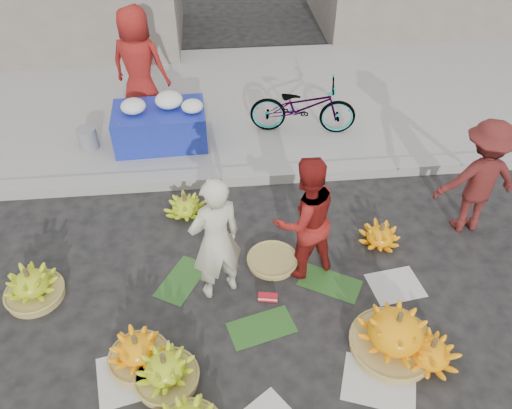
{
  "coord_description": "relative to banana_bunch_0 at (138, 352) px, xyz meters",
  "views": [
    {
      "loc": [
        -0.44,
        -3.16,
        4.18
      ],
      "look_at": [
        -0.05,
        0.87,
        0.7
      ],
      "focal_mm": 35.0,
      "sensor_mm": 36.0,
      "label": 1
    }
  ],
  "objects": [
    {
      "name": "ground",
      "position": [
        1.28,
        0.47,
        -0.16
      ],
      "size": [
        80.0,
        80.0,
        0.0
      ],
      "primitive_type": "plane",
      "color": "black",
      "rests_on": "ground"
    },
    {
      "name": "curb",
      "position": [
        1.28,
        2.67,
        -0.09
      ],
      "size": [
        40.0,
        0.25,
        0.15
      ],
      "primitive_type": "cube",
      "color": "gray",
      "rests_on": "ground"
    },
    {
      "name": "sidewalk",
      "position": [
        1.28,
        4.77,
        -0.1
      ],
      "size": [
        40.0,
        4.0,
        0.12
      ],
      "primitive_type": "cube",
      "color": "gray",
      "rests_on": "ground"
    },
    {
      "name": "newspaper_scatter",
      "position": [
        1.28,
        -0.33,
        -0.16
      ],
      "size": [
        3.2,
        1.8,
        0.0
      ],
      "primitive_type": null,
      "color": "beige",
      "rests_on": "ground"
    },
    {
      "name": "banana_leaves",
      "position": [
        1.18,
        0.67,
        -0.16
      ],
      "size": [
        2.0,
        1.0,
        0.0
      ],
      "primitive_type": null,
      "color": "#1F4A18",
      "rests_on": "ground"
    },
    {
      "name": "banana_bunch_0",
      "position": [
        0.0,
        0.0,
        0.0
      ],
      "size": [
        0.55,
        0.55,
        0.4
      ],
      "rotation": [
        0.0,
        0.0,
        0.08
      ],
      "color": "olive",
      "rests_on": "ground"
    },
    {
      "name": "banana_bunch_1",
      "position": [
        0.26,
        -0.22,
        0.0
      ],
      "size": [
        0.6,
        0.6,
        0.41
      ],
      "rotation": [
        0.0,
        0.0,
        0.27
      ],
      "color": "olive",
      "rests_on": "ground"
    },
    {
      "name": "banana_bunch_3",
      "position": [
        2.7,
        -0.25,
        -0.03
      ],
      "size": [
        0.63,
        0.63,
        0.32
      ],
      "rotation": [
        0.0,
        0.0,
        0.32
      ],
      "color": "#FFA50C",
      "rests_on": "ground"
    },
    {
      "name": "banana_bunch_4",
      "position": [
        2.4,
        -0.08,
        0.07
      ],
      "size": [
        0.87,
        0.87,
        0.53
      ],
      "rotation": [
        0.0,
        0.0,
        0.25
      ],
      "color": "olive",
      "rests_on": "ground"
    },
    {
      "name": "banana_bunch_5",
      "position": [
        2.68,
        1.33,
        -0.04
      ],
      "size": [
        0.52,
        0.52,
        0.29
      ],
      "rotation": [
        0.0,
        0.0,
        -0.21
      ],
      "color": "#FFA50C",
      "rests_on": "ground"
    },
    {
      "name": "banana_bunch_6",
      "position": [
        -1.16,
        0.89,
        0.01
      ],
      "size": [
        0.66,
        0.66,
        0.42
      ],
      "rotation": [
        0.0,
        0.0,
        -0.36
      ],
      "color": "olive",
      "rests_on": "ground"
    },
    {
      "name": "banana_bunch_7",
      "position": [
        0.41,
        2.07,
        -0.04
      ],
      "size": [
        0.56,
        0.56,
        0.3
      ],
      "rotation": [
        0.0,
        0.0,
        -0.25
      ],
      "color": "#8BAE18",
      "rests_on": "ground"
    },
    {
      "name": "basket_spare",
      "position": [
        1.39,
        1.13,
        -0.13
      ],
      "size": [
        0.7,
        0.7,
        0.06
      ],
      "primitive_type": "cylinder",
      "rotation": [
        0.0,
        0.0,
        0.32
      ],
      "color": "olive",
      "rests_on": "ground"
    },
    {
      "name": "incense_stack",
      "position": [
        1.28,
        0.6,
        -0.12
      ],
      "size": [
        0.21,
        0.1,
        0.08
      ],
      "primitive_type": "cube",
      "rotation": [
        0.0,
        0.0,
        -0.18
      ],
      "color": "red",
      "rests_on": "ground"
    },
    {
      "name": "vendor_cream",
      "position": [
        0.78,
        0.8,
        0.58
      ],
      "size": [
        0.64,
        0.54,
        1.48
      ],
      "primitive_type": "imported",
      "rotation": [
        0.0,
        0.0,
        3.55
      ],
      "color": "beige",
      "rests_on": "ground"
    },
    {
      "name": "vendor_red",
      "position": [
        1.7,
        1.03,
        0.57
      ],
      "size": [
        0.85,
        0.76,
        1.46
      ],
      "primitive_type": "imported",
      "rotation": [
        0.0,
        0.0,
        3.48
      ],
      "color": "maroon",
      "rests_on": "ground"
    },
    {
      "name": "man_striped",
      "position": [
        3.78,
        1.52,
        0.56
      ],
      "size": [
        0.96,
        0.58,
        1.46
      ],
      "primitive_type": "imported",
      "rotation": [
        0.0,
        0.0,
        3.18
      ],
      "color": "maroon",
      "rests_on": "ground"
    },
    {
      "name": "flower_table",
      "position": [
        0.07,
        3.55,
        0.26
      ],
      "size": [
        1.32,
        0.86,
        0.75
      ],
      "rotation": [
        0.0,
        0.0,
        0.04
      ],
      "color": "#172396",
      "rests_on": "sidewalk"
    },
    {
      "name": "grey_bucket",
      "position": [
        -0.97,
        3.51,
        0.11
      ],
      "size": [
        0.27,
        0.27,
        0.31
      ],
      "primitive_type": "cylinder",
      "color": "slate",
      "rests_on": "sidewalk"
    },
    {
      "name": "flower_vendor",
      "position": [
        -0.2,
        4.27,
        0.82
      ],
      "size": [
        0.97,
        0.79,
        1.72
      ],
      "primitive_type": "imported",
      "rotation": [
        0.0,
        0.0,
        2.82
      ],
      "color": "maroon",
      "rests_on": "sidewalk"
    },
    {
      "name": "bicycle",
      "position": [
        2.14,
        3.66,
        0.36
      ],
      "size": [
        0.78,
        1.61,
        0.81
      ],
      "primitive_type": "imported",
      "rotation": [
        0.0,
        0.0,
        1.41
      ],
      "color": "gray",
      "rests_on": "sidewalk"
    }
  ]
}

